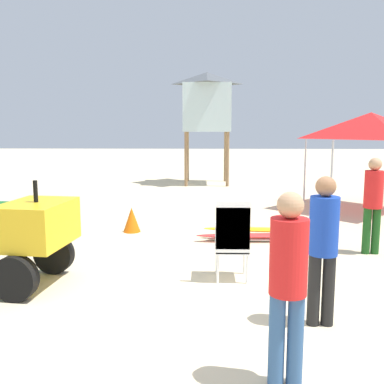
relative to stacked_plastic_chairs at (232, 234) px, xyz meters
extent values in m
plane|color=beige|center=(-0.63, -1.13, -0.70)|extent=(80.00, 80.00, 0.00)
cube|color=gold|center=(-2.72, -0.28, 0.20)|extent=(0.93, 1.19, 0.60)
cylinder|color=black|center=(-2.72, -0.28, 0.65)|extent=(0.07, 0.07, 0.30)
cylinder|color=black|center=(-2.70, 0.27, -0.40)|extent=(0.62, 0.25, 0.60)
cylinder|color=black|center=(-2.83, -0.82, -0.40)|extent=(0.62, 0.25, 0.60)
cube|color=white|center=(0.00, 0.10, -0.26)|extent=(0.48, 0.48, 0.04)
cube|color=white|center=(0.00, -0.12, -0.06)|extent=(0.48, 0.04, 0.40)
cube|color=white|center=(0.00, 0.10, -0.17)|extent=(0.48, 0.48, 0.04)
cube|color=white|center=(0.00, -0.12, 0.03)|extent=(0.48, 0.04, 0.40)
cube|color=white|center=(0.00, 0.10, -0.08)|extent=(0.48, 0.48, 0.04)
cube|color=white|center=(0.00, -0.12, 0.12)|extent=(0.48, 0.04, 0.40)
cube|color=white|center=(0.00, 0.10, 0.01)|extent=(0.48, 0.48, 0.04)
cube|color=white|center=(0.00, -0.12, 0.21)|extent=(0.48, 0.04, 0.40)
cube|color=white|center=(0.00, 0.10, 0.10)|extent=(0.48, 0.48, 0.04)
cube|color=white|center=(0.00, -0.12, 0.30)|extent=(0.48, 0.04, 0.40)
cylinder|color=white|center=(0.21, 0.31, -0.49)|extent=(0.04, 0.04, 0.42)
cylinder|color=white|center=(-0.21, 0.31, -0.49)|extent=(0.04, 0.04, 0.42)
cylinder|color=white|center=(0.21, -0.11, -0.49)|extent=(0.04, 0.04, 0.42)
cylinder|color=white|center=(-0.21, -0.11, -0.49)|extent=(0.04, 0.04, 0.42)
ellipsoid|color=white|center=(0.73, 2.29, -0.66)|extent=(2.20, 0.30, 0.08)
ellipsoid|color=red|center=(0.62, 2.21, -0.58)|extent=(2.36, 0.31, 0.08)
ellipsoid|color=yellow|center=(0.81, 2.37, -0.50)|extent=(2.46, 0.42, 0.08)
cylinder|color=#33598C|center=(0.21, -2.59, -0.29)|extent=(0.14, 0.14, 0.82)
cylinder|color=#33598C|center=(0.37, -2.59, -0.29)|extent=(0.14, 0.14, 0.82)
cylinder|color=red|center=(0.29, -2.59, 0.45)|extent=(0.32, 0.32, 0.65)
sphere|color=tan|center=(0.29, -2.59, 0.89)|extent=(0.22, 0.22, 0.22)
cylinder|color=black|center=(0.83, -1.41, -0.29)|extent=(0.14, 0.14, 0.82)
cylinder|color=black|center=(0.99, -1.41, -0.29)|extent=(0.14, 0.14, 0.82)
cylinder|color=#193FB2|center=(0.91, -1.41, 0.45)|extent=(0.32, 0.32, 0.65)
sphere|color=#9E6B47|center=(0.91, -1.41, 0.89)|extent=(0.22, 0.22, 0.22)
cylinder|color=#194C19|center=(2.46, 1.45, -0.29)|extent=(0.14, 0.14, 0.82)
cylinder|color=#194C19|center=(2.62, 1.45, -0.29)|extent=(0.14, 0.14, 0.82)
cylinder|color=red|center=(2.54, 1.45, 0.45)|extent=(0.32, 0.32, 0.65)
sphere|color=tan|center=(2.54, 1.45, 0.89)|extent=(0.22, 0.22, 0.22)
cylinder|color=#B2B2B7|center=(2.63, 4.25, 0.26)|extent=(0.05, 0.05, 1.92)
cylinder|color=#B2B2B7|center=(2.63, 6.97, 0.26)|extent=(0.05, 0.05, 1.92)
pyramid|color=red|center=(3.99, 5.61, 1.56)|extent=(2.71, 2.71, 0.68)
cylinder|color=olive|center=(-1.06, 10.27, 0.32)|extent=(0.12, 0.12, 2.05)
cylinder|color=olive|center=(0.50, 10.27, 0.32)|extent=(0.12, 0.12, 2.05)
cylinder|color=olive|center=(-1.06, 11.83, 0.32)|extent=(0.12, 0.12, 2.05)
cylinder|color=olive|center=(0.50, 11.83, 0.32)|extent=(0.12, 0.12, 2.05)
cube|color=silver|center=(-0.28, 11.05, 2.25)|extent=(1.80, 1.80, 1.80)
pyramid|color=#4C5156|center=(-0.28, 11.05, 3.37)|extent=(1.98, 1.98, 0.45)
cone|color=orange|center=(-1.94, 2.96, -0.43)|extent=(0.37, 0.37, 0.53)
camera|label=1|loc=(-0.43, -6.14, 1.52)|focal=40.91mm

